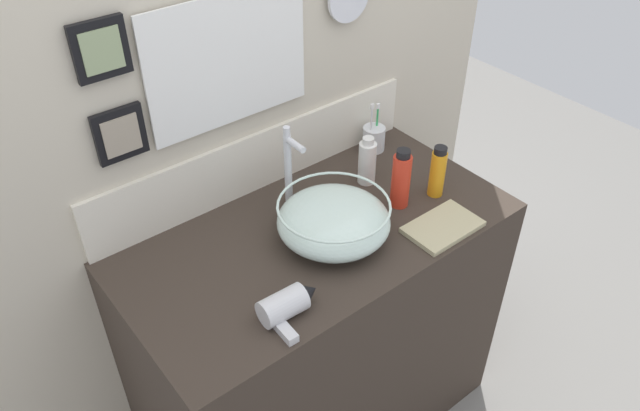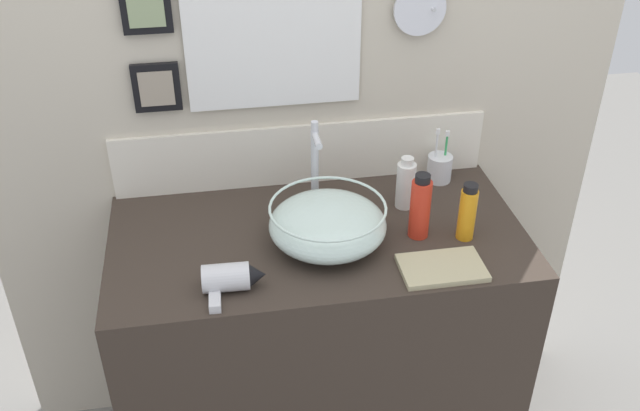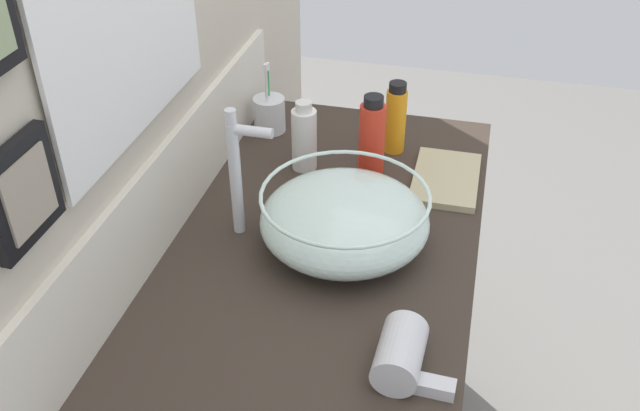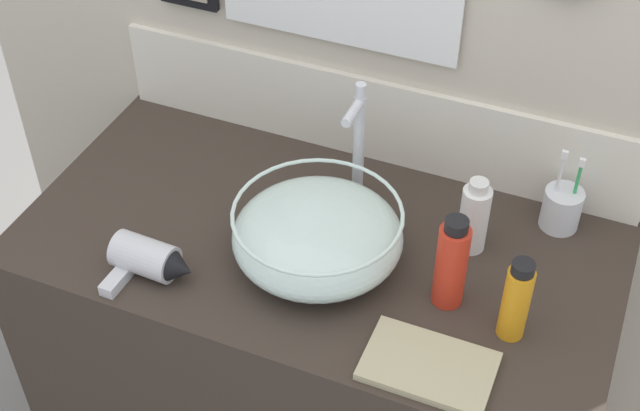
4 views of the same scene
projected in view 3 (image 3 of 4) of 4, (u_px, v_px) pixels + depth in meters
vanity_counter at (319, 403)px, 1.69m from camera, size 1.21×0.62×0.94m
back_panel at (142, 100)px, 1.32m from camera, size 2.01×0.10×2.45m
glass_bowl_sink at (345, 219)px, 1.39m from camera, size 0.33×0.33×0.13m
faucet at (238, 167)px, 1.38m from camera, size 0.02×0.09×0.28m
hair_drier at (404, 348)px, 1.15m from camera, size 0.17×0.13×0.08m
toothbrush_cup at (269, 114)px, 1.79m from camera, size 0.08×0.08×0.19m
soap_dispenser at (396, 119)px, 1.68m from camera, size 0.05×0.05×0.18m
lotion_bottle at (304, 138)px, 1.62m from camera, size 0.06×0.06×0.17m
spray_bottle at (372, 140)px, 1.58m from camera, size 0.06×0.06×0.20m
hand_towel at (446, 179)px, 1.61m from camera, size 0.23×0.14×0.02m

